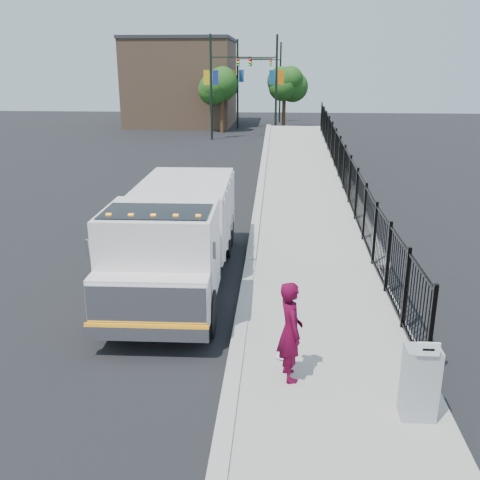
{
  "coord_description": "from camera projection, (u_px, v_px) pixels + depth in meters",
  "views": [
    {
      "loc": [
        0.76,
        -10.82,
        5.57
      ],
      "look_at": [
        -0.17,
        2.0,
        1.4
      ],
      "focal_mm": 40.0,
      "sensor_mm": 36.0,
      "label": 1
    }
  ],
  "objects": [
    {
      "name": "curb",
      "position": [
        234.0,
        371.0,
        10.11
      ],
      "size": [
        0.3,
        12.0,
        0.16
      ],
      "primitive_type": "cube",
      "color": "#ADAAA3",
      "rests_on": "ground"
    },
    {
      "name": "light_pole_2",
      "position": [
        241.0,
        81.0,
        49.47
      ],
      "size": [
        3.78,
        0.22,
        8.0
      ],
      "color": "black",
      "rests_on": "ground"
    },
    {
      "name": "iron_fence",
      "position": [
        343.0,
        181.0,
        22.9
      ],
      "size": [
        0.1,
        28.0,
        1.8
      ],
      "primitive_type": "cube",
      "color": "black",
      "rests_on": "ground"
    },
    {
      "name": "tree_1",
      "position": [
        284.0,
        85.0,
        49.74
      ],
      "size": [
        2.63,
        2.63,
        5.31
      ],
      "color": "#382314",
      "rests_on": "ground"
    },
    {
      "name": "arrow_sign",
      "position": [
        428.0,
        349.0,
        8.13
      ],
      "size": [
        0.35,
        0.04,
        0.22
      ],
      "primitive_type": "cube",
      "color": "white",
      "rests_on": "utility_cabinet"
    },
    {
      "name": "utility_cabinet",
      "position": [
        420.0,
        383.0,
        8.56
      ],
      "size": [
        0.55,
        0.4,
        1.25
      ],
      "primitive_type": "cube",
      "color": "gray",
      "rests_on": "sidewalk"
    },
    {
      "name": "truck",
      "position": [
        176.0,
        232.0,
        13.81
      ],
      "size": [
        2.74,
        7.91,
        2.69
      ],
      "rotation": [
        0.0,
        0.0,
        0.02
      ],
      "color": "black",
      "rests_on": "ground"
    },
    {
      "name": "ramp",
      "position": [
        305.0,
        182.0,
        27.07
      ],
      "size": [
        3.95,
        24.06,
        3.19
      ],
      "primitive_type": "cube",
      "rotation": [
        0.06,
        0.0,
        0.0
      ],
      "color": "#9E998E",
      "rests_on": "ground"
    },
    {
      "name": "tree_2",
      "position": [
        225.0,
        83.0,
        57.11
      ],
      "size": [
        2.66,
        2.66,
        5.33
      ],
      "color": "#382314",
      "rests_on": "ground"
    },
    {
      "name": "sidewalk",
      "position": [
        336.0,
        376.0,
        9.99
      ],
      "size": [
        3.55,
        12.0,
        0.12
      ],
      "primitive_type": "cube",
      "color": "#9E998E",
      "rests_on": "ground"
    },
    {
      "name": "light_pole_0",
      "position": [
        215.0,
        83.0,
        41.77
      ],
      "size": [
        3.77,
        0.22,
        8.0
      ],
      "color": "black",
      "rests_on": "ground"
    },
    {
      "name": "light_pole_3",
      "position": [
        277.0,
        79.0,
        55.51
      ],
      "size": [
        3.78,
        0.22,
        8.0
      ],
      "color": "black",
      "rests_on": "ground"
    },
    {
      "name": "debris",
      "position": [
        283.0,
        356.0,
        10.5
      ],
      "size": [
        0.31,
        0.31,
        0.08
      ],
      "primitive_type": "ellipsoid",
      "color": "silver",
      "rests_on": "sidewalk"
    },
    {
      "name": "ground",
      "position": [
        241.0,
        326.0,
        12.04
      ],
      "size": [
        120.0,
        120.0,
        0.0
      ],
      "primitive_type": "plane",
      "color": "black",
      "rests_on": "ground"
    },
    {
      "name": "building",
      "position": [
        182.0,
        84.0,
        53.17
      ],
      "size": [
        10.0,
        10.0,
        8.0
      ],
      "primitive_type": "cube",
      "color": "#8C664C",
      "rests_on": "ground"
    },
    {
      "name": "worker",
      "position": [
        290.0,
        331.0,
        9.57
      ],
      "size": [
        0.61,
        0.78,
        1.88
      ],
      "primitive_type": "imported",
      "rotation": [
        0.0,
        0.0,
        1.83
      ],
      "color": "#4F0420",
      "rests_on": "sidewalk"
    },
    {
      "name": "tree_0",
      "position": [
        222.0,
        86.0,
        46.5
      ],
      "size": [
        2.96,
        2.96,
        5.48
      ],
      "color": "#382314",
      "rests_on": "ground"
    },
    {
      "name": "light_pole_1",
      "position": [
        272.0,
        83.0,
        42.54
      ],
      "size": [
        3.78,
        0.22,
        8.0
      ],
      "color": "black",
      "rests_on": "ground"
    }
  ]
}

